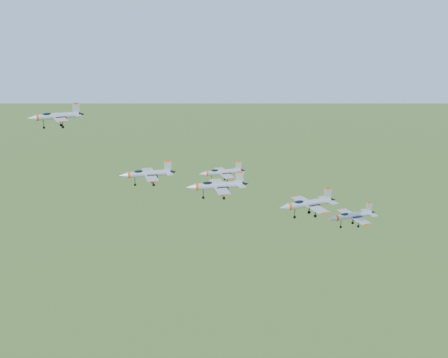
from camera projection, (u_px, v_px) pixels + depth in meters
jet_lead at (56, 116)px, 119.21m from camera, size 10.93×9.10×2.92m
jet_left_high at (147, 174)px, 117.27m from camera, size 10.72×9.13×2.92m
jet_right_high at (217, 185)px, 107.45m from camera, size 10.77×9.23×2.96m
jet_left_low at (222, 172)px, 134.18m from camera, size 10.46×8.84×2.82m
jet_right_low at (307, 204)px, 129.03m from camera, size 13.67×11.37×3.65m
jet_trail at (352, 216)px, 142.75m from camera, size 12.83×10.72×3.43m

